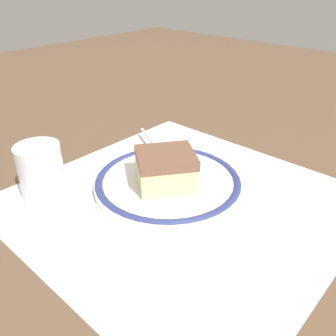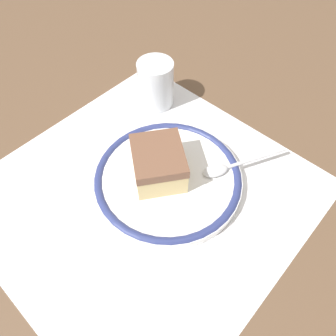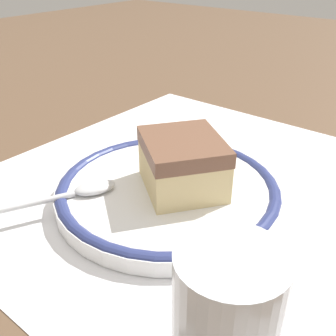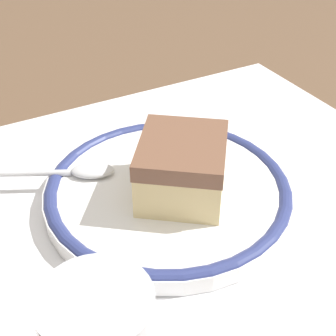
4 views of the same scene
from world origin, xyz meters
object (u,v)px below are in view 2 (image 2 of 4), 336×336
(plate, at_px, (168,178))
(cup, at_px, (156,86))
(cake_slice, at_px, (158,163))
(spoon, at_px, (228,167))
(napkin, at_px, (115,309))

(plate, bearing_deg, cup, -130.45)
(cake_slice, bearing_deg, cup, -134.90)
(plate, bearing_deg, spoon, 141.53)
(cup, relative_size, napkin, 0.63)
(spoon, bearing_deg, cup, -103.38)
(cake_slice, xyz_separation_m, cup, (-0.13, -0.13, -0.00))
(plate, height_order, cake_slice, cake_slice)
(cake_slice, height_order, napkin, cake_slice)
(plate, bearing_deg, cake_slice, -61.93)
(plate, relative_size, spoon, 1.67)
(spoon, bearing_deg, plate, -38.47)
(cup, bearing_deg, plate, 49.55)
(napkin, bearing_deg, plate, -156.21)
(plate, height_order, napkin, plate)
(cake_slice, relative_size, spoon, 0.82)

